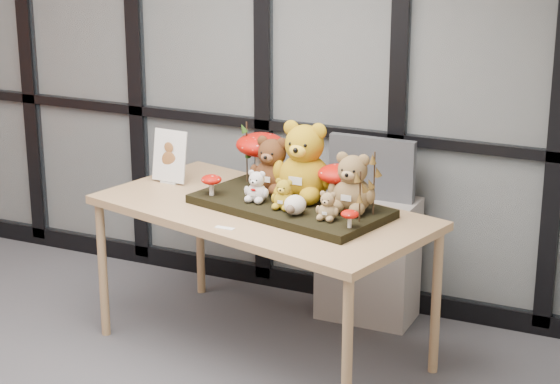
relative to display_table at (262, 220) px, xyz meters
The scene contains 23 objects.
glass_partition 1.39m from the display_table, 134.55° to the left, with size 4.90×0.06×2.78m.
display_table is the anchor object (origin of this frame).
diorama_tray 0.17m from the display_table, 12.15° to the left, with size 1.02×0.51×0.04m, color black.
bear_pooh_yellow 0.40m from the display_table, 36.87° to the left, with size 0.34×0.31×0.45m, color #B68912, non-canonical shape.
bear_brown_medium 0.32m from the display_table, 95.93° to the left, with size 0.26×0.23×0.33m, color #4C2914, non-canonical shape.
bear_tan_back 0.56m from the display_table, ahead, with size 0.25×0.23×0.33m, color olive, non-canonical shape.
bear_small_yellow 0.26m from the display_table, 25.85° to the right, with size 0.13×0.12×0.18m, color #AF8F1B, non-canonical shape.
bear_white_bow 0.20m from the display_table, 126.55° to the right, with size 0.14×0.13×0.18m, color silver, non-canonical shape.
bear_beige_small 0.49m from the display_table, 18.18° to the right, with size 0.12×0.11×0.16m, color #9D7F51, non-canonical shape.
plush_cream_hedgehog 0.33m from the display_table, 28.99° to the right, with size 0.08×0.08×0.11m, color white, non-canonical shape.
mushroom_back_left 0.42m from the display_table, 117.08° to the left, with size 0.27×0.27×0.30m, color #A50D05, non-canonical shape.
mushroom_back_right 0.46m from the display_table, 14.47° to the left, with size 0.21×0.21×0.23m, color #A50D05, non-canonical shape.
mushroom_front_left 0.33m from the display_table, behind, with size 0.11×0.11×0.12m, color #A50D05, non-canonical shape.
mushroom_front_right 0.62m from the display_table, 19.92° to the right, with size 0.09×0.09×0.10m, color #A50D05, non-canonical shape.
sprig_green_far_left 0.44m from the display_table, 129.97° to the left, with size 0.05×0.05×0.34m, color black, non-canonical shape.
sprig_green_mid_left 0.37m from the display_table, 106.49° to the left, with size 0.05×0.05×0.23m, color black, non-canonical shape.
sprig_dry_far_right 0.66m from the display_table, ahead, with size 0.05×0.05×0.33m, color brown, non-canonical shape.
sprig_dry_mid_right 0.63m from the display_table, 10.08° to the right, with size 0.05×0.05×0.26m, color brown, non-canonical shape.
sprig_green_centre 0.35m from the display_table, 63.46° to the left, with size 0.05×0.05×0.22m, color black, non-canonical shape.
sign_holder 0.73m from the display_table, 163.88° to the left, with size 0.22×0.07×0.30m.
label_card 0.37m from the display_table, 95.54° to the right, with size 0.10×0.03×0.00m, color white.
cabinet 0.86m from the display_table, 62.24° to the left, with size 0.55×0.32×0.73m, color #9F958E.
monitor 0.79m from the display_table, 62.87° to the left, with size 0.50×0.05×0.36m.
Camera 1 is at (3.05, -2.93, 2.52)m, focal length 65.00 mm.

